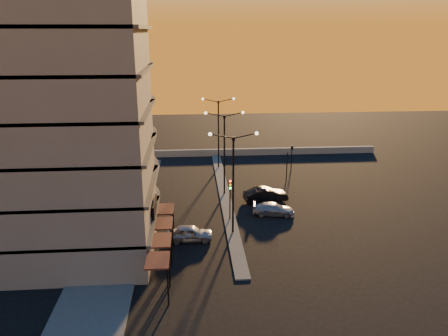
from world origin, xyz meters
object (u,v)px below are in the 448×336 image
Objects in this scene: traffic_light_main at (230,193)px; car_sedan at (266,195)px; car_wagon at (274,209)px; car_hatchback at (190,233)px; streetlamp_mid at (224,147)px.

traffic_light_main is 0.90× the size of car_sedan.
traffic_light_main is 1.02× the size of car_wagon.
car_hatchback is 0.87× the size of car_sedan.
traffic_light_main is at bearing 111.52° from car_wagon.
car_hatchback is 11.90m from car_sedan.
car_sedan is (4.28, -2.54, -4.81)m from streetlamp_mid.
traffic_light_main is 6.62m from car_sedan.
streetlamp_mid is 2.24× the size of traffic_light_main.
car_sedan reaches higher than car_hatchback.
traffic_light_main is 5.14m from car_wagon.
car_sedan is at bearing 46.97° from traffic_light_main.
traffic_light_main reaches higher than car_wagon.
streetlamp_mid reaches higher than car_wagon.
traffic_light_main reaches higher than car_hatchback.
car_wagon is (4.50, -6.14, -4.99)m from streetlamp_mid.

